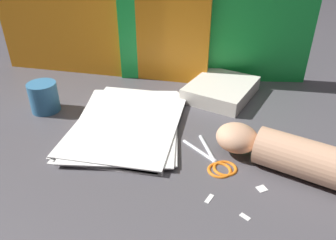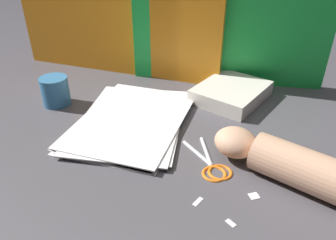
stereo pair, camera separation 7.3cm
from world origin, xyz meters
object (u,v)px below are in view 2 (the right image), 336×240
at_px(paper_stack, 131,120).
at_px(hand_forearm, 287,162).
at_px(book_closed, 231,92).
at_px(scissors, 212,165).
at_px(mug, 55,91).

relative_size(paper_stack, hand_forearm, 1.25).
relative_size(book_closed, scissors, 1.63).
bearing_deg(mug, paper_stack, -11.83).
relative_size(hand_forearm, mug, 3.84).
xyz_separation_m(book_closed, hand_forearm, (0.13, -0.33, 0.02)).
bearing_deg(hand_forearm, paper_stack, 159.95).
bearing_deg(hand_forearm, mug, 163.10).
distance_m(scissors, hand_forearm, 0.15).
distance_m(scissors, mug, 0.50).
bearing_deg(paper_stack, scissors, -30.28).
height_order(book_closed, hand_forearm, hand_forearm).
distance_m(hand_forearm, mug, 0.63).
bearing_deg(paper_stack, hand_forearm, -20.05).
bearing_deg(book_closed, paper_stack, -141.28).
bearing_deg(book_closed, hand_forearm, -68.65).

